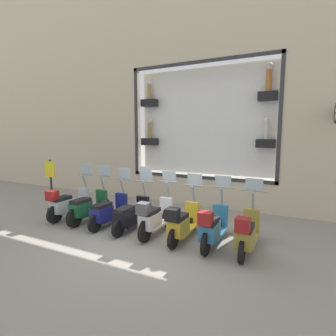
% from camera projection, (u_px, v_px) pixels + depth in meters
% --- Properties ---
extents(ground_plane, '(120.00, 120.00, 0.00)m').
position_uv_depth(ground_plane, '(153.00, 238.00, 6.64)').
color(ground_plane, gray).
extents(building_facade, '(1.22, 36.00, 10.06)m').
position_uv_depth(building_facade, '(202.00, 62.00, 9.18)').
color(building_facade, beige).
rests_on(building_facade, ground_plane).
extents(scooter_olive_0, '(1.80, 0.61, 1.55)m').
position_uv_depth(scooter_olive_0, '(247.00, 233.00, 5.75)').
color(scooter_olive_0, black).
rests_on(scooter_olive_0, ground_plane).
extents(scooter_teal_1, '(1.80, 0.60, 1.56)m').
position_uv_depth(scooter_teal_1, '(212.00, 227.00, 6.09)').
color(scooter_teal_1, black).
rests_on(scooter_teal_1, ground_plane).
extents(scooter_yellow_2, '(1.80, 0.60, 1.57)m').
position_uv_depth(scooter_yellow_2, '(182.00, 223.00, 6.42)').
color(scooter_yellow_2, black).
rests_on(scooter_yellow_2, ground_plane).
extents(scooter_white_3, '(1.81, 0.61, 1.59)m').
position_uv_depth(scooter_white_3, '(154.00, 217.00, 6.77)').
color(scooter_white_3, black).
rests_on(scooter_white_3, ground_plane).
extents(scooter_black_4, '(1.79, 0.60, 1.67)m').
position_uv_depth(scooter_black_4, '(131.00, 215.00, 7.16)').
color(scooter_black_4, black).
rests_on(scooter_black_4, ground_plane).
extents(scooter_navy_5, '(1.80, 0.60, 1.59)m').
position_uv_depth(scooter_navy_5, '(108.00, 211.00, 7.50)').
color(scooter_navy_5, black).
rests_on(scooter_navy_5, ground_plane).
extents(scooter_green_6, '(1.81, 0.61, 1.64)m').
position_uv_depth(scooter_green_6, '(88.00, 207.00, 7.84)').
color(scooter_green_6, black).
rests_on(scooter_green_6, ground_plane).
extents(scooter_silver_7, '(1.81, 0.61, 1.66)m').
position_uv_depth(scooter_silver_7, '(67.00, 203.00, 8.12)').
color(scooter_silver_7, black).
rests_on(scooter_silver_7, ground_plane).
extents(shop_sign_post, '(0.36, 0.45, 1.74)m').
position_uv_depth(shop_sign_post, '(51.00, 183.00, 9.10)').
color(shop_sign_post, '#232326').
rests_on(shop_sign_post, ground_plane).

